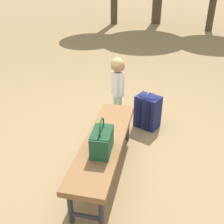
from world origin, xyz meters
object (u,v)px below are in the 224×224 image
at_px(backpack_small, 100,142).
at_px(child_standing, 118,80).
at_px(handbag, 102,140).
at_px(backpack_large, 148,110).
at_px(park_bench, 104,144).

bearing_deg(backpack_small, child_standing, -13.50).
relative_size(handbag, child_standing, 0.38).
relative_size(handbag, backpack_small, 1.15).
xyz_separation_m(child_standing, backpack_large, (-0.17, -0.43, -0.37)).
height_order(handbag, backpack_large, handbag).
xyz_separation_m(handbag, backpack_large, (1.22, -0.56, -0.31)).
bearing_deg(child_standing, park_bench, 174.38).
relative_size(park_bench, backpack_small, 5.15).
height_order(park_bench, child_standing, child_standing).
height_order(child_standing, backpack_small, child_standing).
bearing_deg(handbag, backpack_small, 7.28).
distance_m(child_standing, backpack_small, 0.97).
bearing_deg(handbag, park_bench, -2.34).
height_order(backpack_large, backpack_small, backpack_large).
relative_size(backpack_large, backpack_small, 1.69).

